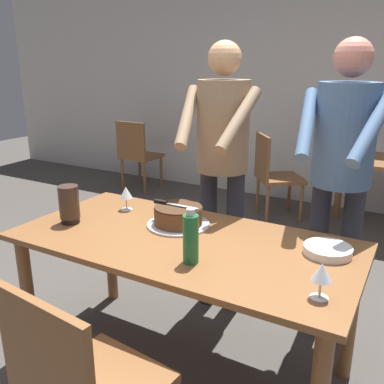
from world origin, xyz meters
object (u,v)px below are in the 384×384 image
at_px(water_bottle, 191,238).
at_px(background_chair_1, 138,153).
at_px(hurricane_lamp, 69,204).
at_px(person_standing_beside, 342,163).
at_px(background_table, 383,176).
at_px(wine_glass_far, 126,193).
at_px(cake_knife, 167,203).
at_px(plate_stack, 328,250).
at_px(background_chair_0, 273,173).
at_px(wine_glass_near, 322,273).
at_px(cake_on_platter, 178,217).
at_px(person_cutting_cake, 222,151).
at_px(main_dining_table, 183,258).

relative_size(water_bottle, background_chair_1, 0.28).
distance_m(hurricane_lamp, person_standing_beside, 1.50).
bearing_deg(background_table, wine_glass_far, -117.35).
xyz_separation_m(cake_knife, hurricane_lamp, (-0.47, -0.25, -0.01)).
relative_size(plate_stack, background_table, 0.22).
bearing_deg(background_chair_0, water_bottle, -78.91).
height_order(wine_glass_near, person_standing_beside, person_standing_beside).
height_order(cake_on_platter, hurricane_lamp, hurricane_lamp).
bearing_deg(person_standing_beside, cake_on_platter, -144.06).
relative_size(wine_glass_far, background_chair_0, 0.16).
height_order(cake_on_platter, person_cutting_cake, person_cutting_cake).
bearing_deg(person_cutting_cake, background_table, 67.67).
relative_size(plate_stack, hurricane_lamp, 1.05).
bearing_deg(wine_glass_near, hurricane_lamp, 175.41).
relative_size(wine_glass_near, background_chair_0, 0.16).
distance_m(background_chair_0, background_chair_1, 1.88).
bearing_deg(hurricane_lamp, wine_glass_near, -4.59).
height_order(main_dining_table, wine_glass_near, wine_glass_near).
bearing_deg(plate_stack, person_standing_beside, 97.03).
distance_m(water_bottle, hurricane_lamp, 0.82).
xyz_separation_m(cake_on_platter, background_chair_0, (-0.25, 2.32, -0.31)).
height_order(cake_on_platter, background_chair_1, background_chair_1).
height_order(plate_stack, person_cutting_cake, person_cutting_cake).
bearing_deg(background_table, water_bottle, -100.80).
bearing_deg(person_cutting_cake, main_dining_table, -81.80).
distance_m(main_dining_table, person_cutting_cake, 0.77).
distance_m(plate_stack, wine_glass_far, 1.19).
bearing_deg(person_standing_beside, cake_knife, -146.61).
distance_m(cake_on_platter, hurricane_lamp, 0.60).
bearing_deg(person_cutting_cake, background_chair_1, 137.38).
bearing_deg(hurricane_lamp, cake_knife, 28.55).
distance_m(cake_on_platter, person_cutting_cake, 0.56).
bearing_deg(wine_glass_far, person_cutting_cake, 45.34).
relative_size(cake_on_platter, wine_glass_far, 2.36).
relative_size(wine_glass_near, person_cutting_cake, 0.08).
bearing_deg(water_bottle, background_chair_0, 101.09).
relative_size(hurricane_lamp, person_cutting_cake, 0.12).
height_order(water_bottle, background_table, water_bottle).
relative_size(hurricane_lamp, background_chair_1, 0.23).
height_order(background_table, background_chair_1, background_chair_1).
bearing_deg(background_chair_1, plate_stack, -39.92).
relative_size(wine_glass_near, wine_glass_far, 1.00).
relative_size(background_chair_0, background_chair_1, 1.00).
bearing_deg(background_table, main_dining_table, -105.20).
bearing_deg(cake_on_platter, background_table, 71.54).
distance_m(wine_glass_far, person_standing_beside, 1.23).
bearing_deg(cake_knife, plate_stack, 2.22).
bearing_deg(background_chair_0, plate_stack, -65.76).
relative_size(person_cutting_cake, background_chair_0, 1.91).
bearing_deg(water_bottle, background_chair_1, 130.46).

